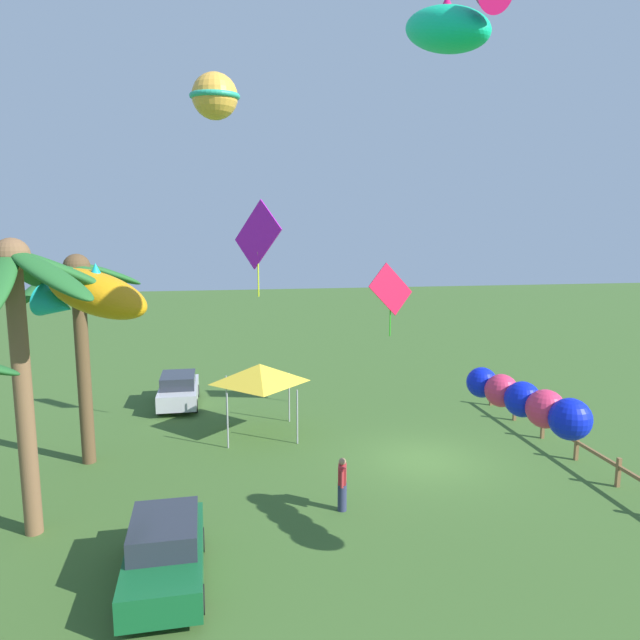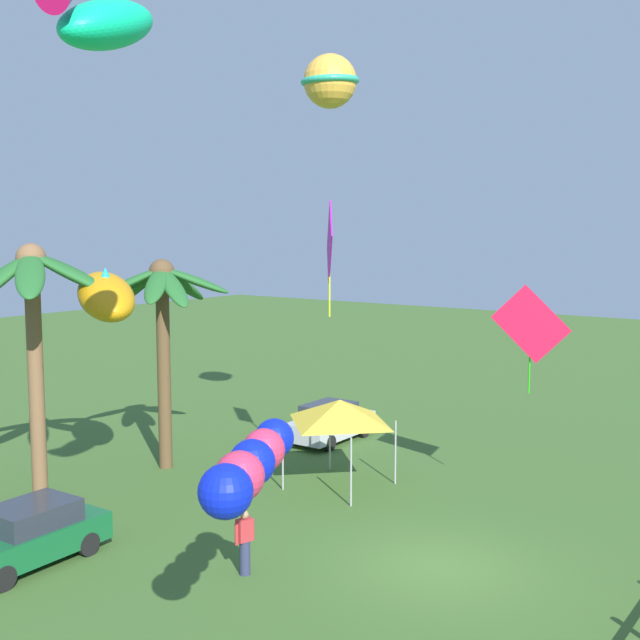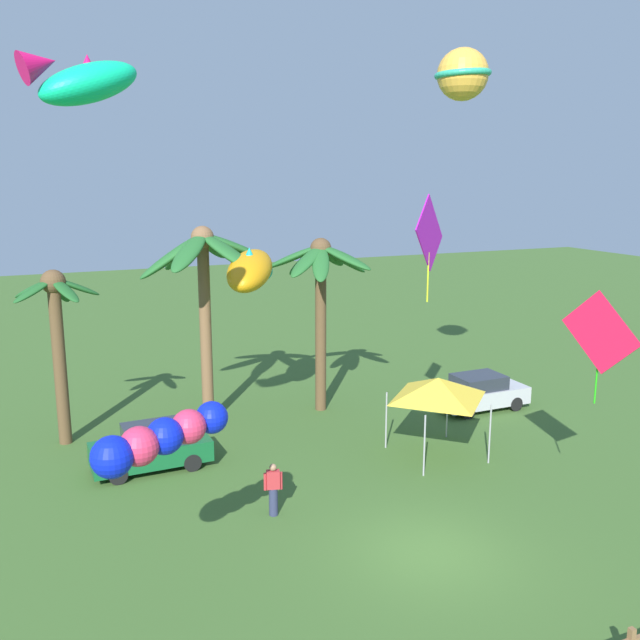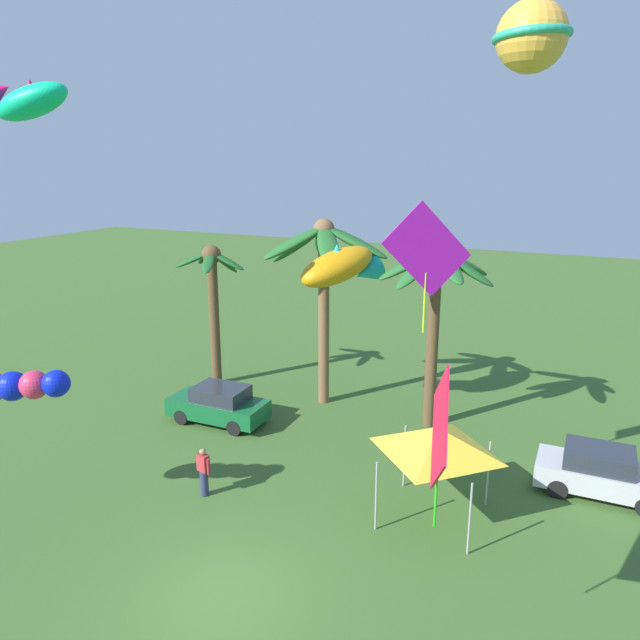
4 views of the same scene
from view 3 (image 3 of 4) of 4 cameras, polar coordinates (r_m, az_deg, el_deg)
name	(u,v)px [view 3 (image 3 of 4)]	position (r m, az deg, el deg)	size (l,w,h in m)	color
ground_plane	(430,553)	(19.29, 9.12, -18.50)	(120.00, 120.00, 0.00)	#3D6028
palm_tree_0	(204,268)	(26.89, -9.57, 4.26)	(5.25, 4.94, 7.84)	brown
palm_tree_1	(321,277)	(28.04, 0.07, 3.56)	(4.26, 4.19, 7.25)	brown
palm_tree_2	(56,322)	(26.31, -20.99, -0.16)	(3.11, 2.96, 6.47)	brown
parked_car_0	(480,392)	(29.95, 13.14, -5.84)	(3.91, 1.77, 1.51)	#BCBCC1
parked_car_1	(152,447)	(24.20, -13.77, -10.20)	(3.94, 1.83, 1.51)	#145B2D
spectator_0	(273,489)	(20.56, -3.90, -13.79)	(0.54, 0.32, 1.59)	#2D3351
festival_tent	(438,388)	(24.33, 9.75, -5.61)	(2.86, 2.86, 2.85)	#9E9EA3
kite_ball_0	(463,74)	(25.48, 11.74, 19.30)	(2.18, 2.18, 1.76)	gold
kite_diamond_1	(429,235)	(23.04, 9.04, 6.98)	(2.04, 1.62, 3.57)	#B016B7
kite_tube_2	(158,439)	(15.28, -13.26, -9.55)	(3.12, 1.70, 1.03)	#0B1DD4
kite_fish_3	(251,271)	(25.81, -5.74, 4.10)	(3.06, 3.90, 1.95)	orange
kite_fish_4	(82,80)	(16.72, -19.12, 18.27)	(2.83, 1.67, 1.49)	#0CD289
kite_diamond_5	(600,334)	(20.17, 22.20, -1.07)	(0.79, 2.15, 3.15)	#F0163C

